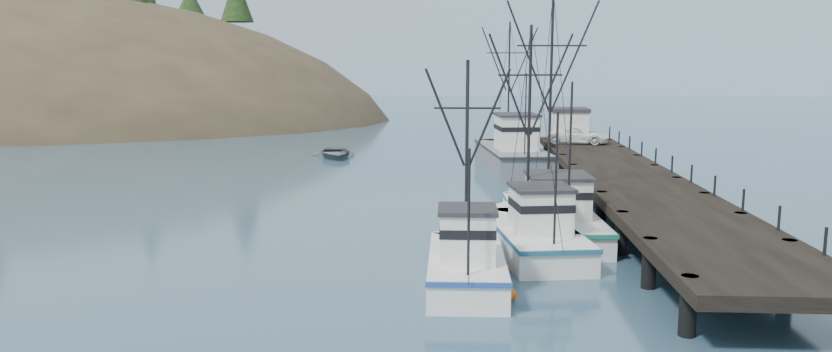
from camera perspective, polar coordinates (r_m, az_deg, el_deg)
The scene contains 12 objects.
ground at distance 28.87m, azimuth -4.89°, elevation -8.77°, with size 400.00×400.00×0.00m, color #2D4C64.
pier at distance 44.87m, azimuth 16.19°, elevation -0.45°, with size 6.00×44.00×2.00m.
distant_ridge at distance 197.46m, azimuth 5.22°, elevation 6.47°, with size 360.00×40.00×26.00m, color #9EB2C6.
distant_ridge_far at distance 216.89m, azimuth -8.31°, elevation 6.64°, with size 180.00×25.00×18.00m, color silver.
moored_sailboats at distance 94.65m, azimuth -23.65°, elevation 3.16°, with size 14.70×19.98×6.35m.
trawler_near at distance 34.68m, azimuth 8.89°, elevation -4.39°, with size 4.74×10.49×10.67m.
trawler_mid at distance 29.55m, azimuth 3.88°, elevation -6.68°, with size 3.08×8.80×9.10m.
trawler_far at distance 38.38m, azimuth 10.34°, elevation -3.12°, with size 4.53×12.41×12.52m.
work_vessel at distance 59.73m, azimuth 7.31°, elevation 1.68°, with size 5.77×14.23×12.04m.
pier_shed at distance 62.05m, azimuth 11.67°, elevation 3.88°, with size 3.00×3.20×2.80m.
pickup_truck at distance 61.22m, azimuth 12.34°, elevation 3.10°, with size 2.26×4.91×1.36m, color white.
motorboat at distance 66.83m, azimuth -6.23°, elevation 1.42°, with size 4.01×5.61×1.16m, color #565A5F.
Camera 1 is at (4.09, -27.18, 8.82)m, focal length 32.00 mm.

